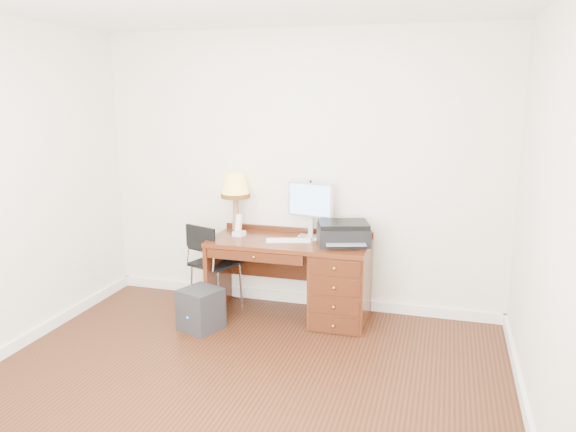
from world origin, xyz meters
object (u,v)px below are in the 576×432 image
(leg_lamp, at_px, (235,189))
(equipment_box, at_px, (201,309))
(chair, at_px, (213,258))
(printer, at_px, (343,233))
(monitor, at_px, (310,203))
(desk, at_px, (322,277))
(phone, at_px, (239,229))

(leg_lamp, relative_size, equipment_box, 1.55)
(leg_lamp, distance_m, chair, 0.71)
(printer, bearing_deg, chair, 165.81)
(leg_lamp, bearing_deg, monitor, 2.24)
(desk, xyz_separation_m, printer, (0.19, 0.01, 0.44))
(printer, distance_m, chair, 1.31)
(monitor, distance_m, chair, 1.09)
(desk, distance_m, monitor, 0.72)
(monitor, height_order, phone, monitor)
(printer, relative_size, leg_lamp, 0.94)
(phone, distance_m, chair, 0.39)
(printer, xyz_separation_m, equipment_box, (-1.19, -0.54, -0.66))
(chair, relative_size, equipment_box, 2.30)
(desk, distance_m, phone, 0.93)
(leg_lamp, distance_m, equipment_box, 1.21)
(desk, relative_size, phone, 7.04)
(printer, height_order, chair, printer)
(printer, distance_m, equipment_box, 1.47)
(phone, bearing_deg, printer, 12.21)
(equipment_box, bearing_deg, desk, 48.50)
(printer, distance_m, phone, 1.02)
(phone, xyz_separation_m, chair, (-0.25, -0.08, -0.29))
(monitor, height_order, equipment_box, monitor)
(printer, relative_size, chair, 0.63)
(monitor, xyz_separation_m, chair, (-0.91, -0.25, -0.55))
(leg_lamp, bearing_deg, chair, -126.94)
(phone, bearing_deg, chair, -148.87)
(monitor, relative_size, leg_lamp, 0.89)
(monitor, height_order, printer, monitor)
(monitor, distance_m, printer, 0.46)
(equipment_box, bearing_deg, monitor, 61.67)
(monitor, relative_size, equipment_box, 1.39)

